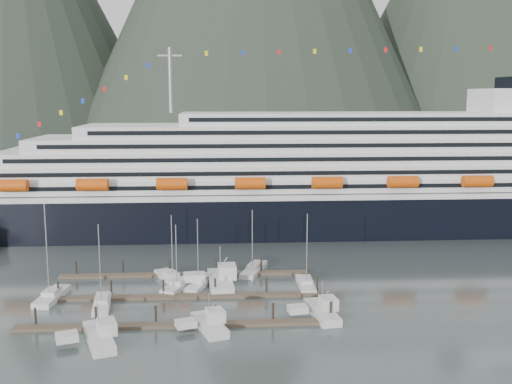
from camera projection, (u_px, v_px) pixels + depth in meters
ground at (209, 303)px, 100.82m from camera, size 1600.00×1600.00×0.00m
cruise_ship at (328, 184)px, 154.85m from camera, size 210.00×30.40×50.30m
dock_near at (176, 324)px, 90.67m from camera, size 48.18×2.28×3.20m
dock_mid at (181, 296)px, 103.48m from camera, size 48.18×2.28×3.20m
dock_far at (185, 274)px, 116.29m from camera, size 48.18×2.28×3.20m
sailboat_a at (52, 297)px, 102.62m from camera, size 4.13×10.61×17.43m
sailboat_b at (102, 304)px, 99.21m from camera, size 3.73×10.24×14.63m
sailboat_c at (180, 286)px, 108.75m from camera, size 6.55×10.57×12.47m
sailboat_d at (200, 283)px, 110.07m from camera, size 5.68×10.98×13.18m
sailboat_f at (171, 278)px, 113.29m from camera, size 7.06×10.10×13.28m
sailboat_g at (254, 270)px, 118.52m from camera, size 6.23×11.46×13.28m
sailboat_h at (306, 285)px, 109.21m from camera, size 2.89×9.54×14.34m
trawler_a at (98, 336)px, 84.92m from camera, size 9.30×11.83×6.24m
trawler_b at (209, 324)px, 89.57m from camera, size 8.18×10.06×6.17m
trawler_d at (321, 311)px, 94.93m from camera, size 8.09×10.89×6.25m
trawler_e at (220, 280)px, 110.04m from camera, size 9.80×12.86×8.24m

